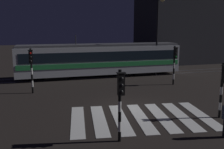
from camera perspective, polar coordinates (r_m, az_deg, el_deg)
The scene contains 11 objects.
ground_plane at distance 15.78m, azimuth 4.11°, elevation -7.54°, with size 120.00×120.00×0.00m, color black.
rail_near at distance 24.84m, azimuth -3.48°, elevation -0.75°, with size 80.00×0.12×0.03m, color #59595E.
rail_far at distance 26.22m, azimuth -4.15°, elevation -0.15°, with size 80.00×0.12×0.03m, color #59595E.
crosswalk_zebra at distance 14.24m, azimuth 6.52°, elevation -9.59°, with size 8.17×5.66×0.02m.
traffic_light_kerb_mid_left at distance 10.67m, azimuth 1.90°, elevation -4.71°, with size 0.36×0.42×3.18m.
traffic_light_corner_far_right at distance 22.18m, azimuth 13.91°, elevation 3.29°, with size 0.36×0.42×3.33m.
traffic_light_corner_far_left at distance 19.59m, azimuth -17.69°, elevation 2.22°, with size 0.36×0.42×3.36m.
traffic_light_corner_near_right at distance 14.79m, azimuth 23.69°, elevation -1.63°, with size 0.36×0.42×3.04m.
street_lamp_trackside_right at distance 25.78m, azimuth 10.37°, elevation 10.26°, with size 0.44×1.21×7.66m.
tram at distance 25.37m, azimuth -2.61°, elevation 3.47°, with size 16.30×2.58×4.15m.
building_backdrop at distance 39.16m, azimuth 17.97°, elevation 10.92°, with size 15.57×8.00×10.89m, color #2D2D33.
Camera 1 is at (-5.13, -14.09, 4.92)m, focal length 40.73 mm.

